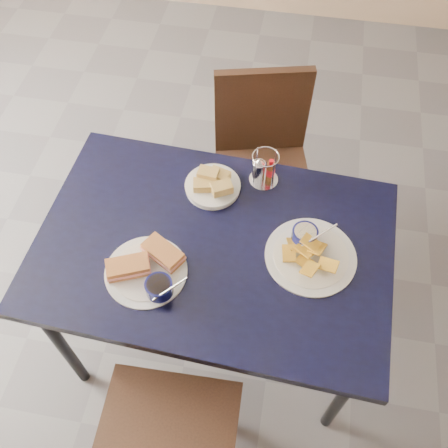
% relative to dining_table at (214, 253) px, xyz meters
% --- Properties ---
extents(ground, '(6.00, 6.00, 0.00)m').
position_rel_dining_table_xyz_m(ground, '(-0.11, 0.10, -0.69)').
color(ground, '#57575D').
rests_on(ground, ground).
extents(dining_table, '(1.27, 0.88, 0.75)m').
position_rel_dining_table_xyz_m(dining_table, '(0.00, 0.00, 0.00)').
color(dining_table, black).
rests_on(dining_table, ground).
extents(chair_far, '(0.51, 0.50, 0.89)m').
position_rel_dining_table_xyz_m(chair_far, '(0.11, 0.68, -0.17)').
color(chair_far, black).
rests_on(chair_far, ground).
extents(sandwich_plate, '(0.30, 0.28, 0.12)m').
position_rel_dining_table_xyz_m(sandwich_plate, '(-0.19, -0.15, 0.09)').
color(sandwich_plate, white).
rests_on(sandwich_plate, dining_table).
extents(plantain_plate, '(0.31, 0.31, 0.12)m').
position_rel_dining_table_xyz_m(plantain_plate, '(0.33, 0.02, 0.08)').
color(plantain_plate, white).
rests_on(plantain_plate, dining_table).
extents(bread_basket, '(0.20, 0.20, 0.07)m').
position_rel_dining_table_xyz_m(bread_basket, '(-0.05, 0.24, 0.09)').
color(bread_basket, white).
rests_on(bread_basket, dining_table).
extents(condiment_caddy, '(0.11, 0.11, 0.14)m').
position_rel_dining_table_xyz_m(condiment_caddy, '(0.13, 0.32, 0.12)').
color(condiment_caddy, silver).
rests_on(condiment_caddy, dining_table).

